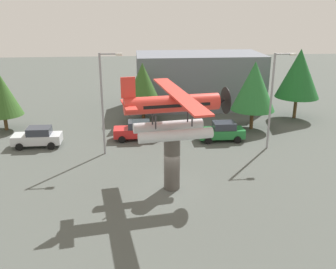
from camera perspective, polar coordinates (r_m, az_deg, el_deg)
The scene contains 13 objects.
ground_plane at distance 26.62m, azimuth 0.58°, elevation -7.97°, with size 140.00×140.00×0.00m, color #4C514C.
display_pedestal at distance 25.81m, azimuth 0.60°, elevation -4.18°, with size 1.10×1.10×3.83m, color #4C4742.
floatplane_monument at distance 24.65m, azimuth 0.92°, elevation 3.54°, with size 7.09×10.45×4.00m.
car_near_silver at distance 35.68m, azimuth -18.89°, elevation -0.34°, with size 4.20×2.02×1.76m.
car_mid_red at distance 35.65m, azimuth -4.64°, elevation 0.64°, with size 4.20×2.02×1.76m.
car_far_green at distance 35.59m, azimuth 8.03°, elevation 0.48°, with size 4.20×2.02×1.76m.
streetlight_primary at distance 31.41m, azimuth -9.51°, elevation 5.46°, with size 1.84×0.28×8.44m.
streetlight_secondary at distance 33.50m, azimuth 15.51°, elevation 5.73°, with size 1.84×0.28×8.27m.
storefront_building at distance 47.12m, azimuth 4.60°, elevation 8.10°, with size 14.95×7.68×6.41m, color slate.
tree_west at distance 40.84m, azimuth -23.58°, elevation 5.50°, with size 3.76×3.76×5.74m.
tree_east at distance 40.20m, azimuth -3.79°, elevation 7.26°, with size 4.32×4.32×6.32m.
tree_center_back at distance 38.67m, azimuth 12.73°, elevation 7.07°, with size 4.34×4.34×6.80m.
tree_far_east at distance 43.69m, azimuth 18.96°, elevation 8.61°, with size 4.68×4.68×7.56m.
Camera 1 is at (-2.38, -23.60, 12.08)m, focal length 40.82 mm.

